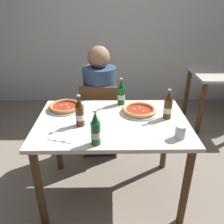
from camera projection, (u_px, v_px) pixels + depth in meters
The scene contains 14 objects.
ground_plane at pixel (112, 191), 2.18m from camera, with size 8.00×8.00×0.00m, color gray.
back_wall_tiled at pixel (110, 21), 3.58m from camera, with size 7.00×0.10×2.60m, color white.
dining_table_main at pixel (112, 133), 1.90m from camera, with size 1.20×0.80×0.75m.
chair_behind_table at pixel (100, 116), 2.51m from camera, with size 0.41×0.41×0.85m.
diner_seated at pixel (100, 105), 2.51m from camera, with size 0.34×0.34×1.21m.
dining_table_background at pixel (221, 84), 3.10m from camera, with size 0.80×0.70×0.75m.
pizza_margherita_near at pixel (139, 110), 1.97m from camera, with size 0.31×0.31×0.04m.
pizza_marinara_far at pixel (65, 107), 2.03m from camera, with size 0.30×0.30×0.04m.
beer_bottle_left at pixel (96, 130), 1.51m from camera, with size 0.07×0.07×0.25m.
beer_bottle_center at pixel (80, 113), 1.74m from camera, with size 0.07×0.07×0.25m.
beer_bottle_right at pixel (168, 106), 1.84m from camera, with size 0.07×0.07×0.25m.
beer_bottle_extra at pixel (121, 93), 2.09m from camera, with size 0.07×0.07×0.25m.
napkin_with_cutlery at pixel (65, 135), 1.66m from camera, with size 0.22×0.22×0.01m.
paper_cup at pixel (180, 132), 1.60m from camera, with size 0.07×0.07×0.10m, color white.
Camera 1 is at (-0.02, -1.63, 1.63)m, focal length 37.43 mm.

